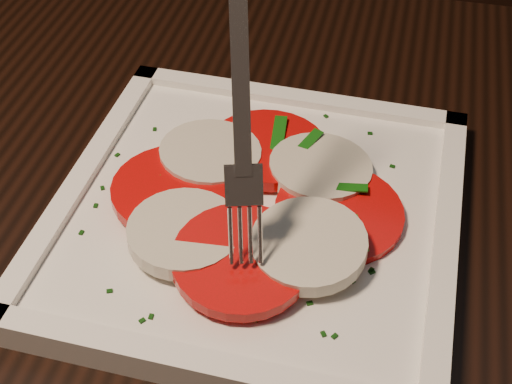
% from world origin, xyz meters
% --- Properties ---
extents(table, '(1.23, 0.85, 0.75)m').
position_xyz_m(table, '(0.22, -0.20, 0.65)').
color(table, black).
rests_on(table, ground).
extents(chair, '(0.45, 0.45, 0.93)m').
position_xyz_m(chair, '(0.39, 0.52, 0.53)').
color(chair, black).
rests_on(chair, ground).
extents(plate, '(0.27, 0.27, 0.01)m').
position_xyz_m(plate, '(0.30, -0.13, 0.76)').
color(plate, white).
rests_on(plate, table).
extents(caprese_salad, '(0.20, 0.21, 0.02)m').
position_xyz_m(caprese_salad, '(0.30, -0.13, 0.77)').
color(caprese_salad, red).
rests_on(caprese_salad, plate).
extents(fork, '(0.05, 0.09, 0.17)m').
position_xyz_m(fork, '(0.30, -0.15, 0.87)').
color(fork, white).
rests_on(fork, caprese_salad).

